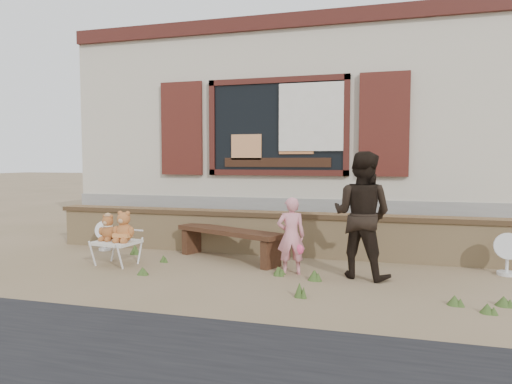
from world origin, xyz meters
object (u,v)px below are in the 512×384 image
(bench, at_px, (229,237))
(teddy_bear_left, at_px, (108,227))
(folding_chair, at_px, (116,243))
(teddy_bear_right, at_px, (124,226))
(child, at_px, (291,236))
(adult, at_px, (362,215))

(bench, bearing_deg, teddy_bear_left, -131.93)
(folding_chair, height_order, teddy_bear_right, teddy_bear_right)
(bench, relative_size, teddy_bear_right, 4.10)
(teddy_bear_left, relative_size, child, 0.37)
(bench, relative_size, adult, 1.14)
(teddy_bear_left, bearing_deg, bench, 31.77)
(teddy_bear_left, relative_size, teddy_bear_right, 0.85)
(bench, height_order, teddy_bear_left, teddy_bear_left)
(folding_chair, relative_size, teddy_bear_left, 1.64)
(bench, distance_m, child, 1.19)
(bench, distance_m, adult, 2.04)
(teddy_bear_right, bearing_deg, folding_chair, 180.00)
(bench, height_order, folding_chair, bench)
(teddy_bear_right, height_order, adult, adult)
(folding_chair, bearing_deg, teddy_bear_right, -0.00)
(teddy_bear_right, bearing_deg, child, 11.79)
(adult, bearing_deg, child, 24.44)
(teddy_bear_left, xyz_separation_m, child, (2.59, 0.14, -0.03))
(bench, relative_size, folding_chair, 2.93)
(folding_chair, distance_m, adult, 3.38)
(child, bearing_deg, teddy_bear_right, -11.97)
(bench, relative_size, child, 1.80)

